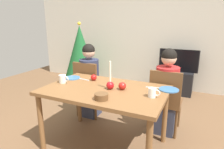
% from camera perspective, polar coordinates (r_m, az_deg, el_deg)
% --- Properties ---
extents(ground_plane, '(7.68, 7.68, 0.00)m').
position_cam_1_polar(ground_plane, '(2.62, -1.98, -19.82)').
color(ground_plane, brown).
extents(back_wall, '(6.40, 0.10, 2.60)m').
position_cam_1_polar(back_wall, '(4.61, 13.07, 12.42)').
color(back_wall, beige).
rests_on(back_wall, ground).
extents(dining_table, '(1.40, 0.90, 0.75)m').
position_cam_1_polar(dining_table, '(2.30, -2.13, -6.10)').
color(dining_table, brown).
rests_on(dining_table, ground).
extents(chair_left, '(0.40, 0.40, 0.90)m').
position_cam_1_polar(chair_left, '(3.13, -6.81, -3.30)').
color(chair_left, brown).
rests_on(chair_left, ground).
extents(chair_right, '(0.40, 0.40, 0.90)m').
position_cam_1_polar(chair_right, '(2.72, 15.28, -6.63)').
color(chair_right, brown).
rests_on(chair_right, ground).
extents(person_left_child, '(0.30, 0.30, 1.17)m').
position_cam_1_polar(person_left_child, '(3.13, -6.53, -2.13)').
color(person_left_child, '#33384C').
rests_on(person_left_child, ground).
extents(person_right_child, '(0.30, 0.30, 1.17)m').
position_cam_1_polar(person_right_child, '(2.73, 15.48, -5.27)').
color(person_right_child, '#33384C').
rests_on(person_right_child, ground).
extents(tv_stand, '(0.64, 0.40, 0.48)m').
position_cam_1_polar(tv_stand, '(4.41, 18.24, -2.12)').
color(tv_stand, black).
rests_on(tv_stand, ground).
extents(tv, '(0.79, 0.05, 0.46)m').
position_cam_1_polar(tv, '(4.30, 18.76, 3.87)').
color(tv, black).
rests_on(tv, tv_stand).
extents(christmas_tree, '(0.79, 0.79, 1.49)m').
position_cam_1_polar(christmas_tree, '(4.71, -9.18, 6.22)').
color(christmas_tree, brown).
rests_on(christmas_tree, ground).
extents(candle_centerpiece, '(0.09, 0.09, 0.33)m').
position_cam_1_polar(candle_centerpiece, '(2.23, -0.54, -2.63)').
color(candle_centerpiece, red).
rests_on(candle_centerpiece, dining_table).
extents(plate_left, '(0.21, 0.21, 0.01)m').
position_cam_1_polar(plate_left, '(2.73, -11.48, -0.94)').
color(plate_left, teal).
rests_on(plate_left, dining_table).
extents(plate_right, '(0.22, 0.22, 0.01)m').
position_cam_1_polar(plate_right, '(2.31, 16.17, -4.21)').
color(plate_right, teal).
rests_on(plate_right, dining_table).
extents(mug_left, '(0.14, 0.09, 0.10)m').
position_cam_1_polar(mug_left, '(2.53, -14.11, -1.27)').
color(mug_left, silver).
rests_on(mug_left, dining_table).
extents(mug_right, '(0.12, 0.08, 0.10)m').
position_cam_1_polar(mug_right, '(2.05, 11.66, -5.17)').
color(mug_right, white).
rests_on(mug_right, dining_table).
extents(fork_left, '(0.18, 0.04, 0.01)m').
position_cam_1_polar(fork_left, '(2.63, -8.26, -1.41)').
color(fork_left, silver).
rests_on(fork_left, dining_table).
extents(fork_right, '(0.18, 0.05, 0.01)m').
position_cam_1_polar(fork_right, '(2.34, 11.98, -3.71)').
color(fork_right, silver).
rests_on(fork_right, dining_table).
extents(bowl_walnuts, '(0.14, 0.14, 0.06)m').
position_cam_1_polar(bowl_walnuts, '(1.96, -3.10, -6.40)').
color(bowl_walnuts, brown).
rests_on(bowl_walnuts, dining_table).
extents(apple_near_candle, '(0.08, 0.08, 0.08)m').
position_cam_1_polar(apple_near_candle, '(2.58, -5.34, -0.85)').
color(apple_near_candle, red).
rests_on(apple_near_candle, dining_table).
extents(apple_by_left_plate, '(0.09, 0.09, 0.09)m').
position_cam_1_polar(apple_by_left_plate, '(2.23, 3.00, -3.33)').
color(apple_by_left_plate, '#B51D18').
rests_on(apple_by_left_plate, dining_table).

